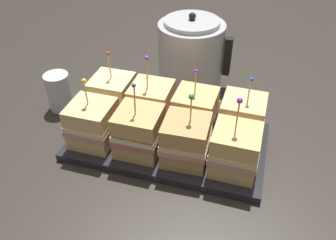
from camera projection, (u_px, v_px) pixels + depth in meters
name	position (u px, v px, depth m)	size (l,w,h in m)	color
ground_plane	(168.00, 144.00, 0.85)	(6.00, 6.00, 0.00)	#2D2823
serving_platter	(168.00, 142.00, 0.85)	(0.45, 0.25, 0.02)	#232328
sandwich_front_far_left	(93.00, 124.00, 0.80)	(0.10, 0.10, 0.17)	#DBB77A
sandwich_front_center_left	(139.00, 132.00, 0.78)	(0.10, 0.10, 0.18)	tan
sandwich_front_center_right	(186.00, 140.00, 0.76)	(0.10, 0.10, 0.17)	tan
sandwich_front_far_right	(235.00, 150.00, 0.73)	(0.10, 0.10, 0.18)	tan
sandwich_back_far_left	(113.00, 97.00, 0.89)	(0.10, 0.10, 0.17)	beige
sandwich_back_center_left	(152.00, 105.00, 0.86)	(0.10, 0.10, 0.19)	#DBB77A
sandwich_back_center_right	(195.00, 112.00, 0.84)	(0.10, 0.10, 0.16)	tan
sandwich_back_far_right	(242.00, 119.00, 0.81)	(0.10, 0.10, 0.17)	#DBB77A
kettle_steel	(191.00, 53.00, 1.02)	(0.21, 0.19, 0.21)	#B7BABF
drinking_glass	(59.00, 92.00, 0.94)	(0.06, 0.06, 0.10)	silver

